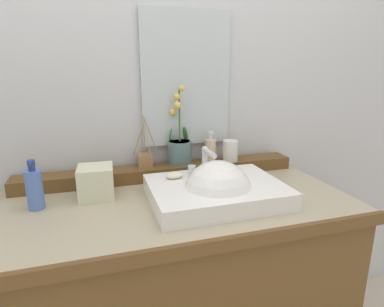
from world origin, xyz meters
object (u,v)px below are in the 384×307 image
at_px(tumbler_cup, 230,151).
at_px(tissue_box, 96,182).
at_px(sink_basin, 217,193).
at_px(reed_diffuser, 145,159).
at_px(lotion_bottle, 34,189).
at_px(soap_bar, 174,175).
at_px(soap_dispenser, 210,150).
at_px(potted_plant, 180,147).

bearing_deg(tumbler_cup, tissue_box, -168.08).
relative_size(sink_basin, tumbler_cup, 5.03).
relative_size(reed_diffuser, tissue_box, 1.77).
height_order(reed_diffuser, lotion_bottle, reed_diffuser).
distance_m(soap_bar, soap_dispenser, 0.31).
distance_m(potted_plant, reed_diffuser, 0.17).
height_order(sink_basin, soap_dispenser, soap_dispenser).
bearing_deg(soap_dispenser, sink_basin, -105.84).
height_order(potted_plant, tissue_box, potted_plant).
bearing_deg(sink_basin, tissue_box, 158.62).
distance_m(sink_basin, tumbler_cup, 0.36).
distance_m(lotion_bottle, tissue_box, 0.21).
xyz_separation_m(sink_basin, tissue_box, (-0.43, 0.17, 0.03)).
bearing_deg(soap_bar, reed_diffuser, 109.72).
bearing_deg(tissue_box, potted_plant, 23.39).
distance_m(sink_basin, lotion_bottle, 0.65).
bearing_deg(reed_diffuser, lotion_bottle, -153.95).
distance_m(soap_dispenser, lotion_bottle, 0.75).
distance_m(potted_plant, soap_dispenser, 0.15).
bearing_deg(sink_basin, potted_plant, 99.50).
height_order(soap_dispenser, reed_diffuser, reed_diffuser).
bearing_deg(soap_bar, sink_basin, -39.78).
height_order(potted_plant, soap_dispenser, potted_plant).
relative_size(soap_bar, potted_plant, 0.20).
bearing_deg(reed_diffuser, sink_basin, -57.24).
xyz_separation_m(soap_bar, reed_diffuser, (-0.08, 0.22, 0.01)).
xyz_separation_m(potted_plant, soap_dispenser, (0.15, -0.02, -0.02)).
bearing_deg(soap_bar, potted_plant, 69.77).
bearing_deg(lotion_bottle, soap_dispenser, 14.51).
height_order(lotion_bottle, tissue_box, lotion_bottle).
distance_m(sink_basin, soap_bar, 0.18).
distance_m(sink_basin, soap_dispenser, 0.34).
bearing_deg(lotion_bottle, soap_bar, -1.62).
height_order(sink_basin, lotion_bottle, lotion_bottle).
bearing_deg(lotion_bottle, sink_basin, -11.27).
xyz_separation_m(sink_basin, tumbler_cup, (0.18, 0.30, 0.08)).
bearing_deg(tumbler_cup, potted_plant, 172.12).
relative_size(potted_plant, tissue_box, 2.72).
relative_size(soap_dispenser, tissue_box, 1.09).
bearing_deg(tissue_box, lotion_bottle, -168.74).
height_order(sink_basin, soap_bar, sink_basin).
xyz_separation_m(reed_diffuser, lotion_bottle, (-0.42, -0.21, -0.01)).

